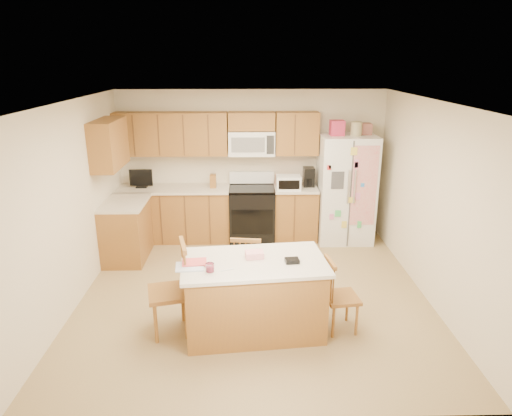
{
  "coord_description": "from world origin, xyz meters",
  "views": [
    {
      "loc": [
        -0.09,
        -5.44,
        2.99
      ],
      "look_at": [
        0.03,
        0.35,
        1.08
      ],
      "focal_mm": 32.0,
      "sensor_mm": 36.0,
      "label": 1
    }
  ],
  "objects_px": {
    "stove": "(252,212)",
    "refrigerator": "(346,188)",
    "windsor_chair_left": "(171,291)",
    "windsor_chair_right": "(340,297)",
    "windsor_chair_back": "(247,270)",
    "island": "(254,295)"
  },
  "relations": [
    {
      "from": "stove",
      "to": "windsor_chair_back",
      "type": "relative_size",
      "value": 1.24
    },
    {
      "from": "island",
      "to": "windsor_chair_right",
      "type": "bearing_deg",
      "value": -0.86
    },
    {
      "from": "island",
      "to": "windsor_chair_right",
      "type": "relative_size",
      "value": 1.91
    },
    {
      "from": "refrigerator",
      "to": "windsor_chair_back",
      "type": "distance_m",
      "value": 2.7
    },
    {
      "from": "stove",
      "to": "windsor_chair_back",
      "type": "bearing_deg",
      "value": -92.43
    },
    {
      "from": "refrigerator",
      "to": "windsor_chair_back",
      "type": "height_order",
      "value": "refrigerator"
    },
    {
      "from": "windsor_chair_right",
      "to": "island",
      "type": "bearing_deg",
      "value": 179.14
    },
    {
      "from": "stove",
      "to": "refrigerator",
      "type": "distance_m",
      "value": 1.63
    },
    {
      "from": "windsor_chair_back",
      "to": "island",
      "type": "bearing_deg",
      "value": -83.64
    },
    {
      "from": "windsor_chair_left",
      "to": "windsor_chair_right",
      "type": "relative_size",
      "value": 1.22
    },
    {
      "from": "windsor_chair_left",
      "to": "windsor_chair_back",
      "type": "xyz_separation_m",
      "value": [
        0.85,
        0.68,
        -0.08
      ]
    },
    {
      "from": "island",
      "to": "windsor_chair_right",
      "type": "distance_m",
      "value": 0.97
    },
    {
      "from": "windsor_chair_left",
      "to": "windsor_chair_back",
      "type": "bearing_deg",
      "value": 38.55
    },
    {
      "from": "island",
      "to": "windsor_chair_back",
      "type": "xyz_separation_m",
      "value": [
        -0.07,
        0.66,
        -0.01
      ]
    },
    {
      "from": "stove",
      "to": "island",
      "type": "relative_size",
      "value": 0.67
    },
    {
      "from": "windsor_chair_left",
      "to": "windsor_chair_right",
      "type": "height_order",
      "value": "windsor_chair_left"
    },
    {
      "from": "windsor_chair_left",
      "to": "windsor_chair_right",
      "type": "distance_m",
      "value": 1.9
    },
    {
      "from": "windsor_chair_left",
      "to": "island",
      "type": "bearing_deg",
      "value": 0.96
    },
    {
      "from": "refrigerator",
      "to": "windsor_chair_back",
      "type": "relative_size",
      "value": 2.23
    },
    {
      "from": "stove",
      "to": "windsor_chair_right",
      "type": "relative_size",
      "value": 1.28
    },
    {
      "from": "windsor_chair_back",
      "to": "windsor_chair_right",
      "type": "xyz_separation_m",
      "value": [
        1.05,
        -0.68,
        -0.02
      ]
    },
    {
      "from": "refrigerator",
      "to": "stove",
      "type": "bearing_deg",
      "value": 177.7
    }
  ]
}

